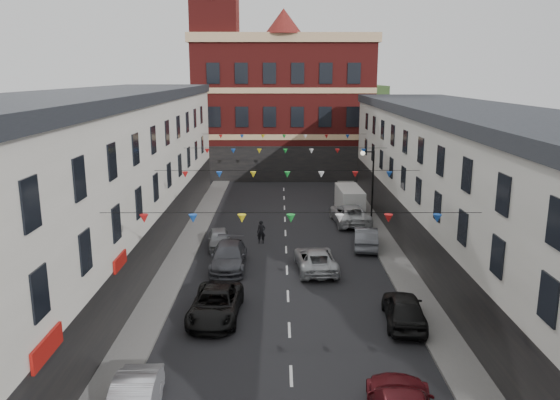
{
  "coord_description": "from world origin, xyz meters",
  "views": [
    {
      "loc": [
        -0.47,
        -27.54,
        11.71
      ],
      "look_at": [
        -0.42,
        7.39,
        3.64
      ],
      "focal_mm": 35.0,
      "sensor_mm": 36.0,
      "label": 1
    }
  ],
  "objects_px": {
    "car_right_d": "(404,309)",
    "car_right_e": "(366,238)",
    "street_lamp": "(370,177)",
    "car_left_e": "(219,239)",
    "moving_car": "(316,259)",
    "white_van": "(349,200)",
    "car_right_f": "(350,214)",
    "pedestrian": "(261,232)",
    "car_left_d": "(229,256)",
    "car_left_c": "(215,304)"
  },
  "relations": [
    {
      "from": "white_van",
      "to": "pedestrian",
      "type": "xyz_separation_m",
      "value": [
        -7.34,
        -8.77,
        -0.27
      ]
    },
    {
      "from": "car_left_c",
      "to": "moving_car",
      "type": "distance_m",
      "value": 8.58
    },
    {
      "from": "car_left_e",
      "to": "car_right_f",
      "type": "relative_size",
      "value": 0.66
    },
    {
      "from": "car_left_d",
      "to": "car_left_e",
      "type": "bearing_deg",
      "value": 103.78
    },
    {
      "from": "car_left_e",
      "to": "car_left_d",
      "type": "bearing_deg",
      "value": -83.2
    },
    {
      "from": "car_right_e",
      "to": "white_van",
      "type": "bearing_deg",
      "value": -83.23
    },
    {
      "from": "car_left_d",
      "to": "pedestrian",
      "type": "distance_m",
      "value": 5.41
    },
    {
      "from": "car_right_e",
      "to": "car_right_f",
      "type": "relative_size",
      "value": 0.78
    },
    {
      "from": "car_left_c",
      "to": "pedestrian",
      "type": "relative_size",
      "value": 3.1
    },
    {
      "from": "street_lamp",
      "to": "moving_car",
      "type": "xyz_separation_m",
      "value": [
        -4.79,
        -9.97,
        -3.21
      ]
    },
    {
      "from": "car_left_d",
      "to": "pedestrian",
      "type": "height_order",
      "value": "pedestrian"
    },
    {
      "from": "street_lamp",
      "to": "white_van",
      "type": "height_order",
      "value": "street_lamp"
    },
    {
      "from": "car_left_e",
      "to": "white_van",
      "type": "bearing_deg",
      "value": 36.17
    },
    {
      "from": "pedestrian",
      "to": "moving_car",
      "type": "bearing_deg",
      "value": -56.5
    },
    {
      "from": "moving_car",
      "to": "car_left_d",
      "type": "bearing_deg",
      "value": -8.38
    },
    {
      "from": "street_lamp",
      "to": "pedestrian",
      "type": "height_order",
      "value": "street_lamp"
    },
    {
      "from": "car_right_e",
      "to": "white_van",
      "type": "height_order",
      "value": "white_van"
    },
    {
      "from": "street_lamp",
      "to": "car_left_d",
      "type": "relative_size",
      "value": 1.16
    },
    {
      "from": "moving_car",
      "to": "white_van",
      "type": "height_order",
      "value": "white_van"
    },
    {
      "from": "car_left_c",
      "to": "car_left_e",
      "type": "distance_m",
      "value": 11.23
    },
    {
      "from": "car_left_d",
      "to": "car_right_f",
      "type": "bearing_deg",
      "value": 49.15
    },
    {
      "from": "moving_car",
      "to": "car_left_c",
      "type": "bearing_deg",
      "value": 47.19
    },
    {
      "from": "car_right_e",
      "to": "white_van",
      "type": "distance_m",
      "value": 9.83
    },
    {
      "from": "white_van",
      "to": "pedestrian",
      "type": "distance_m",
      "value": 11.44
    },
    {
      "from": "car_right_f",
      "to": "car_right_e",
      "type": "bearing_deg",
      "value": 88.03
    },
    {
      "from": "car_right_e",
      "to": "moving_car",
      "type": "relative_size",
      "value": 0.89
    },
    {
      "from": "car_right_d",
      "to": "car_right_e",
      "type": "bearing_deg",
      "value": -85.03
    },
    {
      "from": "car_right_f",
      "to": "white_van",
      "type": "distance_m",
      "value": 3.54
    },
    {
      "from": "car_left_c",
      "to": "car_right_f",
      "type": "distance_m",
      "value": 19.53
    },
    {
      "from": "street_lamp",
      "to": "moving_car",
      "type": "distance_m",
      "value": 11.52
    },
    {
      "from": "white_van",
      "to": "car_right_f",
      "type": "bearing_deg",
      "value": -99.01
    },
    {
      "from": "car_right_e",
      "to": "street_lamp",
      "type": "bearing_deg",
      "value": -93.37
    },
    {
      "from": "street_lamp",
      "to": "pedestrian",
      "type": "xyz_separation_m",
      "value": [
        -8.29,
        -4.5,
        -3.08
      ]
    },
    {
      "from": "car_left_e",
      "to": "car_right_e",
      "type": "relative_size",
      "value": 0.84
    },
    {
      "from": "street_lamp",
      "to": "car_left_e",
      "type": "bearing_deg",
      "value": -153.86
    },
    {
      "from": "car_right_d",
      "to": "white_van",
      "type": "bearing_deg",
      "value": -85.29
    },
    {
      "from": "car_left_e",
      "to": "pedestrian",
      "type": "distance_m",
      "value": 3.07
    },
    {
      "from": "car_right_e",
      "to": "moving_car",
      "type": "bearing_deg",
      "value": 57.16
    },
    {
      "from": "street_lamp",
      "to": "car_left_d",
      "type": "xyz_separation_m",
      "value": [
        -10.15,
        -9.58,
        -3.16
      ]
    },
    {
      "from": "white_van",
      "to": "pedestrian",
      "type": "height_order",
      "value": "white_van"
    },
    {
      "from": "car_right_d",
      "to": "pedestrian",
      "type": "height_order",
      "value": "pedestrian"
    },
    {
      "from": "car_left_c",
      "to": "car_left_e",
      "type": "height_order",
      "value": "car_left_c"
    },
    {
      "from": "car_left_c",
      "to": "pedestrian",
      "type": "bearing_deg",
      "value": 83.68
    },
    {
      "from": "car_left_e",
      "to": "moving_car",
      "type": "bearing_deg",
      "value": -42.49
    },
    {
      "from": "moving_car",
      "to": "car_right_e",
      "type": "bearing_deg",
      "value": -134.36
    },
    {
      "from": "car_left_d",
      "to": "pedestrian",
      "type": "bearing_deg",
      "value": 69.44
    },
    {
      "from": "car_right_d",
      "to": "car_right_e",
      "type": "xyz_separation_m",
      "value": [
        0.0,
        11.83,
        -0.04
      ]
    },
    {
      "from": "pedestrian",
      "to": "street_lamp",
      "type": "bearing_deg",
      "value": 29.37
    },
    {
      "from": "white_van",
      "to": "car_right_d",
      "type": "bearing_deg",
      "value": -92.63
    },
    {
      "from": "car_left_d",
      "to": "car_left_e",
      "type": "distance_m",
      "value": 4.22
    }
  ]
}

